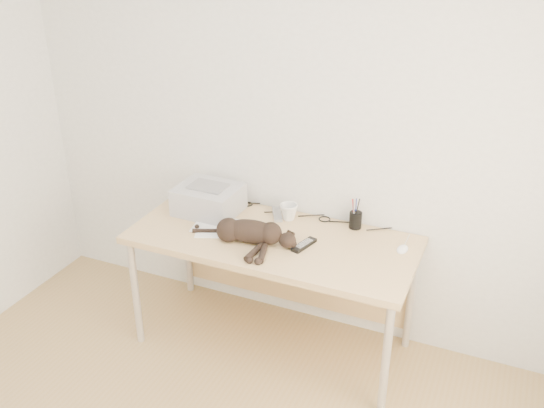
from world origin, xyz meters
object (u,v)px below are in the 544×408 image
at_px(desk, 278,250).
at_px(cat, 248,233).
at_px(mug, 289,212).
at_px(mouse, 403,247).
at_px(pen_cup, 355,220).
at_px(printer, 209,199).

height_order(desk, cat, cat).
xyz_separation_m(mug, mouse, (0.69, -0.09, -0.03)).
distance_m(desk, mug, 0.23).
height_order(cat, pen_cup, pen_cup).
xyz_separation_m(printer, pen_cup, (0.87, 0.15, -0.03)).
bearing_deg(mug, desk, -91.15).
relative_size(pen_cup, mouse, 1.88).
xyz_separation_m(desk, cat, (-0.10, -0.19, 0.19)).
distance_m(mug, mouse, 0.70).
relative_size(printer, mouse, 3.80).
bearing_deg(pen_cup, cat, -141.15).
bearing_deg(desk, mug, 88.85).
bearing_deg(mouse, desk, -169.98).
bearing_deg(printer, mouse, 0.52).
relative_size(printer, mug, 3.56).
xyz_separation_m(printer, mug, (0.48, 0.10, -0.04)).
relative_size(printer, pen_cup, 2.02).
xyz_separation_m(printer, cat, (0.37, -0.24, -0.02)).
distance_m(pen_cup, mouse, 0.34).
bearing_deg(desk, pen_cup, 27.52).
height_order(mug, pen_cup, pen_cup).
distance_m(mug, pen_cup, 0.39).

